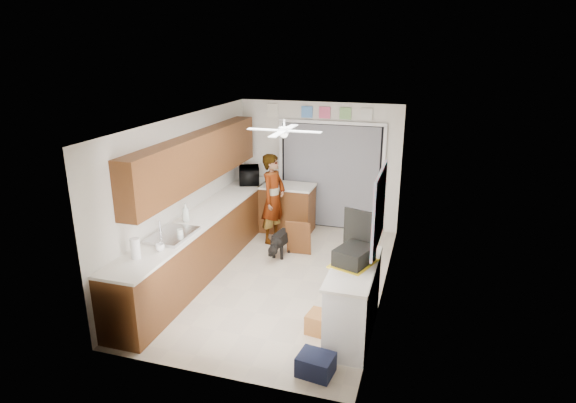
# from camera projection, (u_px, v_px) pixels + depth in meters

# --- Properties ---
(floor) EXTENTS (5.00, 5.00, 0.00)m
(floor) POSITION_uv_depth(u_px,v_px,m) (281.00, 277.00, 7.66)
(floor) COLOR #BBAC96
(floor) RESTS_ON ground
(ceiling) EXTENTS (5.00, 5.00, 0.00)m
(ceiling) POSITION_uv_depth(u_px,v_px,m) (280.00, 120.00, 6.89)
(ceiling) COLOR white
(ceiling) RESTS_ON ground
(wall_back) EXTENTS (3.20, 0.00, 3.20)m
(wall_back) POSITION_uv_depth(u_px,v_px,m) (319.00, 165.00, 9.55)
(wall_back) COLOR silver
(wall_back) RESTS_ON ground
(wall_front) EXTENTS (3.20, 0.00, 3.20)m
(wall_front) POSITION_uv_depth(u_px,v_px,m) (207.00, 275.00, 5.00)
(wall_front) COLOR silver
(wall_front) RESTS_ON ground
(wall_left) EXTENTS (0.00, 5.00, 5.00)m
(wall_left) POSITION_uv_depth(u_px,v_px,m) (186.00, 194.00, 7.72)
(wall_left) COLOR silver
(wall_left) RESTS_ON ground
(wall_right) EXTENTS (0.00, 5.00, 5.00)m
(wall_right) POSITION_uv_depth(u_px,v_px,m) (387.00, 213.00, 6.83)
(wall_right) COLOR silver
(wall_right) RESTS_ON ground
(left_base_cabinets) EXTENTS (0.60, 4.80, 0.90)m
(left_base_cabinets) POSITION_uv_depth(u_px,v_px,m) (205.00, 242.00, 7.89)
(left_base_cabinets) COLOR #5E3216
(left_base_cabinets) RESTS_ON floor
(left_countertop) EXTENTS (0.62, 4.80, 0.04)m
(left_countertop) POSITION_uv_depth(u_px,v_px,m) (204.00, 215.00, 7.74)
(left_countertop) COLOR white
(left_countertop) RESTS_ON left_base_cabinets
(upper_cabinets) EXTENTS (0.32, 4.00, 0.80)m
(upper_cabinets) POSITION_uv_depth(u_px,v_px,m) (198.00, 158.00, 7.69)
(upper_cabinets) COLOR #5E3216
(upper_cabinets) RESTS_ON wall_left
(sink_basin) EXTENTS (0.50, 0.76, 0.06)m
(sink_basin) POSITION_uv_depth(u_px,v_px,m) (172.00, 236.00, 6.82)
(sink_basin) COLOR silver
(sink_basin) RESTS_ON left_countertop
(faucet) EXTENTS (0.03, 0.03, 0.22)m
(faucet) POSITION_uv_depth(u_px,v_px,m) (160.00, 228.00, 6.84)
(faucet) COLOR silver
(faucet) RESTS_ON left_countertop
(peninsula_base) EXTENTS (1.00, 0.60, 0.90)m
(peninsula_base) POSITION_uv_depth(u_px,v_px,m) (287.00, 209.00, 9.48)
(peninsula_base) COLOR #5E3216
(peninsula_base) RESTS_ON floor
(peninsula_top) EXTENTS (1.04, 0.64, 0.04)m
(peninsula_top) POSITION_uv_depth(u_px,v_px,m) (287.00, 186.00, 9.34)
(peninsula_top) COLOR white
(peninsula_top) RESTS_ON peninsula_base
(back_opening_recess) EXTENTS (2.00, 0.06, 2.10)m
(back_opening_recess) POSITION_uv_depth(u_px,v_px,m) (331.00, 177.00, 9.52)
(back_opening_recess) COLOR black
(back_opening_recess) RESTS_ON wall_back
(curtain_panel) EXTENTS (1.90, 0.03, 2.05)m
(curtain_panel) POSITION_uv_depth(u_px,v_px,m) (330.00, 177.00, 9.48)
(curtain_panel) COLOR gray
(curtain_panel) RESTS_ON wall_back
(door_trim_left) EXTENTS (0.06, 0.04, 2.10)m
(door_trim_left) POSITION_uv_depth(u_px,v_px,m) (281.00, 173.00, 9.77)
(door_trim_left) COLOR white
(door_trim_left) RESTS_ON wall_back
(door_trim_right) EXTENTS (0.06, 0.04, 2.10)m
(door_trim_right) POSITION_uv_depth(u_px,v_px,m) (382.00, 181.00, 9.21)
(door_trim_right) COLOR white
(door_trim_right) RESTS_ON wall_back
(door_trim_head) EXTENTS (2.10, 0.04, 0.06)m
(door_trim_head) POSITION_uv_depth(u_px,v_px,m) (332.00, 123.00, 9.16)
(door_trim_head) COLOR white
(door_trim_head) RESTS_ON wall_back
(header_frame_1) EXTENTS (0.22, 0.02, 0.22)m
(header_frame_1) POSITION_uv_depth(u_px,v_px,m) (307.00, 112.00, 9.27)
(header_frame_1) COLOR #508BD6
(header_frame_1) RESTS_ON wall_back
(header_frame_2) EXTENTS (0.22, 0.02, 0.22)m
(header_frame_2) POSITION_uv_depth(u_px,v_px,m) (325.00, 113.00, 9.17)
(header_frame_2) COLOR #DC5279
(header_frame_2) RESTS_ON wall_back
(header_frame_3) EXTENTS (0.22, 0.02, 0.22)m
(header_frame_3) POSITION_uv_depth(u_px,v_px,m) (345.00, 113.00, 9.06)
(header_frame_3) COLOR #79AE63
(header_frame_3) RESTS_ON wall_back
(header_frame_4) EXTENTS (0.22, 0.02, 0.22)m
(header_frame_4) POSITION_uv_depth(u_px,v_px,m) (367.00, 114.00, 8.95)
(header_frame_4) COLOR silver
(header_frame_4) RESTS_ON wall_back
(route66_sign) EXTENTS (0.22, 0.02, 0.26)m
(route66_sign) POSITION_uv_depth(u_px,v_px,m) (273.00, 111.00, 9.46)
(route66_sign) COLOR silver
(route66_sign) RESTS_ON wall_back
(right_counter_base) EXTENTS (0.50, 1.40, 0.90)m
(right_counter_base) POSITION_uv_depth(u_px,v_px,m) (353.00, 301.00, 6.06)
(right_counter_base) COLOR white
(right_counter_base) RESTS_ON floor
(right_counter_top) EXTENTS (0.54, 1.44, 0.04)m
(right_counter_top) POSITION_uv_depth(u_px,v_px,m) (354.00, 268.00, 5.92)
(right_counter_top) COLOR white
(right_counter_top) RESTS_ON right_counter_base
(abstract_painting) EXTENTS (0.03, 1.15, 0.95)m
(abstract_painting) POSITION_uv_depth(u_px,v_px,m) (379.00, 208.00, 5.81)
(abstract_painting) COLOR #FF5D82
(abstract_painting) RESTS_ON wall_right
(ceiling_fan) EXTENTS (1.14, 1.14, 0.24)m
(ceiling_fan) POSITION_uv_depth(u_px,v_px,m) (284.00, 131.00, 7.13)
(ceiling_fan) COLOR white
(ceiling_fan) RESTS_ON ceiling
(microwave) EXTENTS (0.57, 0.67, 0.31)m
(microwave) POSITION_uv_depth(u_px,v_px,m) (249.00, 175.00, 9.43)
(microwave) COLOR black
(microwave) RESTS_ON left_countertop
(soap_bottle) EXTENTS (0.13, 0.13, 0.29)m
(soap_bottle) POSITION_uv_depth(u_px,v_px,m) (186.00, 212.00, 7.37)
(soap_bottle) COLOR silver
(soap_bottle) RESTS_ON left_countertop
(cup) EXTENTS (0.14, 0.14, 0.10)m
(cup) POSITION_uv_depth(u_px,v_px,m) (160.00, 247.00, 6.33)
(cup) COLOR white
(cup) RESTS_ON left_countertop
(jar_a) EXTENTS (0.10, 0.10, 0.12)m
(jar_a) POSITION_uv_depth(u_px,v_px,m) (180.00, 233.00, 6.77)
(jar_a) COLOR silver
(jar_a) RESTS_ON left_countertop
(paper_towel_roll) EXTENTS (0.14, 0.14, 0.27)m
(paper_towel_roll) POSITION_uv_depth(u_px,v_px,m) (135.00, 248.00, 6.09)
(paper_towel_roll) COLOR white
(paper_towel_roll) RESTS_ON left_countertop
(suitcase) EXTENTS (0.51, 0.58, 0.21)m
(suitcase) POSITION_uv_depth(u_px,v_px,m) (354.00, 255.00, 5.96)
(suitcase) COLOR black
(suitcase) RESTS_ON right_counter_top
(suitcase_rim) EXTENTS (0.61, 0.69, 0.02)m
(suitcase_rim) POSITION_uv_depth(u_px,v_px,m) (354.00, 263.00, 5.99)
(suitcase_rim) COLOR yellow
(suitcase_rim) RESTS_ON suitcase
(suitcase_lid) EXTENTS (0.41, 0.17, 0.50)m
(suitcase_lid) POSITION_uv_depth(u_px,v_px,m) (359.00, 228.00, 6.14)
(suitcase_lid) COLOR black
(suitcase_lid) RESTS_ON suitcase
(cardboard_box) EXTENTS (0.46, 0.37, 0.26)m
(cardboard_box) POSITION_uv_depth(u_px,v_px,m) (324.00, 324.00, 6.16)
(cardboard_box) COLOR #98602F
(cardboard_box) RESTS_ON floor
(navy_crate) EXTENTS (0.43, 0.37, 0.24)m
(navy_crate) POSITION_uv_depth(u_px,v_px,m) (316.00, 365.00, 5.38)
(navy_crate) COLOR black
(navy_crate) RESTS_ON floor
(cabinet_door_panel) EXTENTS (0.44, 0.19, 0.64)m
(cabinet_door_panel) POSITION_uv_depth(u_px,v_px,m) (298.00, 238.00, 8.38)
(cabinet_door_panel) COLOR #5E3216
(cabinet_door_panel) RESTS_ON floor
(man) EXTENTS (0.51, 0.68, 1.68)m
(man) POSITION_uv_depth(u_px,v_px,m) (273.00, 199.00, 8.85)
(man) COLOR white
(man) RESTS_ON floor
(dog) EXTENTS (0.35, 0.65, 0.48)m
(dog) POSITION_uv_depth(u_px,v_px,m) (282.00, 242.00, 8.41)
(dog) COLOR black
(dog) RESTS_ON floor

